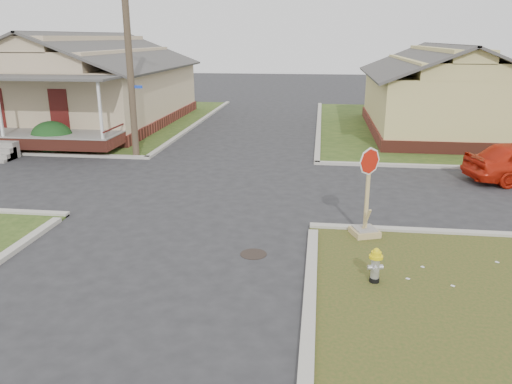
# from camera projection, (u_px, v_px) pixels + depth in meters

# --- Properties ---
(ground) EXTENTS (120.00, 120.00, 0.00)m
(ground) POSITION_uv_depth(u_px,v_px,m) (171.00, 242.00, 12.73)
(ground) COLOR #262628
(ground) RESTS_ON ground
(verge_far_left) EXTENTS (19.00, 19.00, 0.05)m
(verge_far_left) POSITION_uv_depth(u_px,v_px,m) (53.00, 119.00, 31.35)
(verge_far_left) COLOR #2A4318
(verge_far_left) RESTS_ON ground
(curbs) EXTENTS (80.00, 40.00, 0.12)m
(curbs) POSITION_uv_depth(u_px,v_px,m) (212.00, 186.00, 17.46)
(curbs) COLOR #AEA99D
(curbs) RESTS_ON ground
(manhole) EXTENTS (0.64, 0.64, 0.01)m
(manhole) POSITION_uv_depth(u_px,v_px,m) (253.00, 254.00, 11.98)
(manhole) COLOR black
(manhole) RESTS_ON ground
(corner_house) EXTENTS (10.10, 15.50, 5.30)m
(corner_house) POSITION_uv_depth(u_px,v_px,m) (85.00, 85.00, 29.06)
(corner_house) COLOR maroon
(corner_house) RESTS_ON ground
(side_house_yellow) EXTENTS (7.60, 11.60, 4.70)m
(side_house_yellow) POSITION_uv_depth(u_px,v_px,m) (441.00, 92.00, 26.47)
(side_house_yellow) COLOR maroon
(side_house_yellow) RESTS_ON ground
(utility_pole) EXTENTS (1.80, 0.28, 9.00)m
(utility_pole) POSITION_uv_depth(u_px,v_px,m) (128.00, 45.00, 20.28)
(utility_pole) COLOR #433326
(utility_pole) RESTS_ON ground
(fire_hydrant) EXTENTS (0.29, 0.29, 0.77)m
(fire_hydrant) POSITION_uv_depth(u_px,v_px,m) (376.00, 263.00, 10.42)
(fire_hydrant) COLOR black
(fire_hydrant) RESTS_ON ground
(stop_sign) EXTENTS (0.66, 0.65, 2.34)m
(stop_sign) POSITION_uv_depth(u_px,v_px,m) (366.00, 217.00, 12.87)
(stop_sign) COLOR tan
(stop_sign) RESTS_ON ground
(hedge_right) EXTENTS (1.65, 1.35, 1.26)m
(hedge_right) POSITION_uv_depth(u_px,v_px,m) (52.00, 137.00, 22.36)
(hedge_right) COLOR #153914
(hedge_right) RESTS_ON verge_far_left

